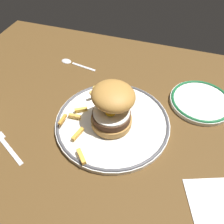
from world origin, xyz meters
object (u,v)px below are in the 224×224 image
dinner_plate (112,122)px  fork (6,144)px  burger (113,106)px  side_plate (201,101)px  napkin (219,208)px  spoon (70,62)px

dinner_plate → fork: size_ratio=2.21×
dinner_plate → burger: 6.18cm
side_plate → napkin: (5.45, -29.22, -0.63)cm
burger → napkin: 30.98cm
spoon → napkin: size_ratio=1.05×
fork → napkin: same height
side_plate → spoon: bearing=171.7°
fork → spoon: 35.75cm
spoon → napkin: 60.71cm
burger → side_plate: 26.83cm
burger → napkin: (26.73, -14.10, -6.81)cm
dinner_plate → burger: (0.29, -0.10, 6.17)cm
napkin → burger: bearing=152.2°
burger → spoon: bearing=136.3°
dinner_plate → burger: size_ratio=2.41×
side_plate → napkin: size_ratio=1.35×
napkin → side_plate: bearing=100.6°
side_plate → fork: bearing=-146.4°
side_plate → napkin: side_plate is taller
dinner_plate → side_plate: bearing=34.8°
dinner_plate → napkin: bearing=-27.7°
side_plate → burger: bearing=-144.6°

